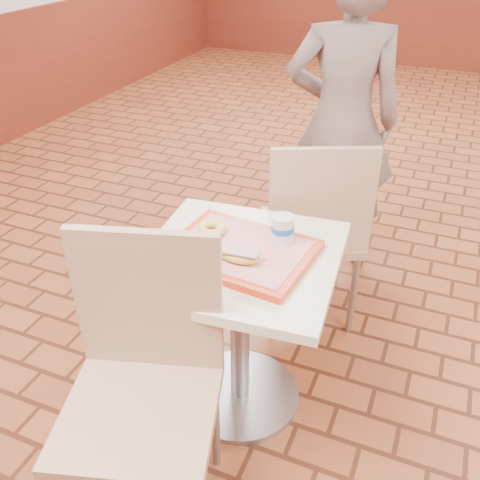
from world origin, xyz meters
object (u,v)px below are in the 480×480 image
at_px(main_table, 240,307).
at_px(customer, 342,122).
at_px(serving_tray, 240,251).
at_px(paper_cup, 283,229).
at_px(chair_main_back, 314,225).
at_px(long_john_donut, 239,256).
at_px(chair_main_front, 144,374).
at_px(ring_donut, 212,229).

distance_m(main_table, customer, 1.23).
xyz_separation_m(serving_tray, paper_cup, (0.12, 0.09, 0.07)).
height_order(chair_main_back, long_john_donut, chair_main_back).
xyz_separation_m(chair_main_front, customer, (0.18, 1.67, 0.26)).
distance_m(chair_main_front, ring_donut, 0.57).
bearing_deg(long_john_donut, paper_cup, 61.54).
relative_size(ring_donut, paper_cup, 1.03).
distance_m(main_table, long_john_donut, 0.30).
bearing_deg(long_john_donut, chair_main_front, -109.66).
xyz_separation_m(chair_main_back, ring_donut, (-0.24, -0.55, 0.23)).
bearing_deg(chair_main_front, ring_donut, 75.22).
relative_size(main_table, ring_donut, 6.91).
xyz_separation_m(chair_main_back, customer, (-0.04, 0.58, 0.28)).
distance_m(chair_main_front, customer, 1.70).
height_order(main_table, paper_cup, paper_cup).
relative_size(customer, long_john_donut, 10.69).
xyz_separation_m(customer, serving_tray, (-0.07, -1.19, -0.08)).
distance_m(customer, long_john_donut, 1.27).
xyz_separation_m(chair_main_front, long_john_donut, (0.14, 0.40, 0.22)).
distance_m(chair_main_front, long_john_donut, 0.48).
distance_m(main_table, ring_donut, 0.31).
bearing_deg(main_table, customer, 86.81).
distance_m(chair_main_back, serving_tray, 0.65).
bearing_deg(main_table, ring_donut, 158.35).
distance_m(main_table, chair_main_back, 0.62).
bearing_deg(ring_donut, chair_main_front, -88.11).
height_order(main_table, serving_tray, serving_tray).
relative_size(chair_main_front, paper_cup, 9.71).
distance_m(chair_main_front, serving_tray, 0.53).
height_order(chair_main_front, serving_tray, chair_main_front).
bearing_deg(chair_main_back, ring_donut, 42.00).
relative_size(main_table, serving_tray, 1.48).
xyz_separation_m(customer, paper_cup, (0.06, -1.09, -0.01)).
xyz_separation_m(serving_tray, ring_donut, (-0.13, 0.05, 0.03)).
distance_m(long_john_donut, paper_cup, 0.20).
height_order(chair_main_back, ring_donut, chair_main_back).
xyz_separation_m(chair_main_front, chair_main_back, (0.22, 1.08, -0.02)).
relative_size(ring_donut, long_john_donut, 0.68).
height_order(chair_main_front, customer, customer).
distance_m(main_table, serving_tray, 0.25).
bearing_deg(serving_tray, main_table, 180.00).
bearing_deg(paper_cup, chair_main_front, -112.41).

